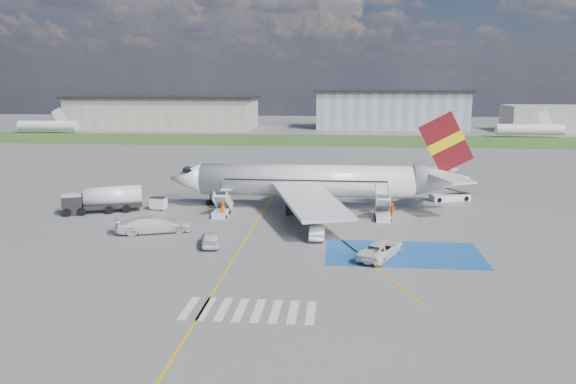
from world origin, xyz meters
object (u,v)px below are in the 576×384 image
at_px(car_silver_a, 210,238).
at_px(car_silver_b, 317,232).
at_px(airliner, 318,181).
at_px(belt_loader, 450,197).
at_px(gpu_cart, 158,204).
at_px(van_white_a, 381,246).
at_px(van_white_b, 154,222).
at_px(fuel_tanker, 103,202).

xyz_separation_m(car_silver_a, car_silver_b, (9.96, 3.53, -0.05)).
bearing_deg(car_silver_b, airliner, -87.91).
height_order(belt_loader, car_silver_b, belt_loader).
height_order(gpu_cart, van_white_a, van_white_a).
height_order(airliner, van_white_a, airliner).
bearing_deg(car_silver_a, gpu_cart, -68.91).
height_order(airliner, gpu_cart, airliner).
xyz_separation_m(van_white_a, van_white_b, (-22.73, 6.00, 0.17)).
distance_m(airliner, gpu_cart, 19.69).
bearing_deg(fuel_tanker, belt_loader, -8.38).
xyz_separation_m(airliner, fuel_tanker, (-25.36, -4.79, -2.10)).
bearing_deg(airliner, gpu_cart, -171.54).
xyz_separation_m(belt_loader, van_white_a, (-10.60, -25.16, 0.56)).
xyz_separation_m(car_silver_b, van_white_a, (5.90, -5.37, 0.27)).
relative_size(car_silver_b, van_white_b, 0.73).
xyz_separation_m(fuel_tanker, car_silver_b, (25.87, -8.94, -0.59)).
relative_size(gpu_cart, van_white_b, 0.35).
distance_m(gpu_cart, belt_loader, 37.38).
bearing_deg(belt_loader, car_silver_a, -157.05).
height_order(car_silver_b, van_white_b, van_white_b).
height_order(fuel_tanker, car_silver_a, fuel_tanker).
bearing_deg(car_silver_b, fuel_tanker, -19.09).
bearing_deg(gpu_cart, fuel_tanker, -151.94).
distance_m(belt_loader, van_white_a, 27.31).
xyz_separation_m(car_silver_a, van_white_a, (15.86, -1.85, 0.22)).
distance_m(airliner, van_white_a, 20.30).
bearing_deg(belt_loader, gpu_cart, 175.38).
bearing_deg(gpu_cart, car_silver_b, -18.31).
distance_m(car_silver_a, van_white_a, 15.97).
relative_size(fuel_tanker, van_white_b, 1.58).
height_order(car_silver_a, car_silver_b, car_silver_a).
relative_size(airliner, car_silver_a, 8.43).
relative_size(belt_loader, car_silver_a, 1.30).
xyz_separation_m(airliner, van_white_a, (6.41, -19.11, -2.42)).
distance_m(belt_loader, car_silver_a, 35.27).
bearing_deg(airliner, car_silver_a, -118.70).
bearing_deg(fuel_tanker, car_silver_a, -60.82).
height_order(airliner, belt_loader, airliner).
bearing_deg(van_white_b, car_silver_a, -140.47).
distance_m(airliner, van_white_b, 21.05).
distance_m(airliner, car_silver_a, 19.86).
xyz_separation_m(gpu_cart, car_silver_b, (19.80, -10.87, 0.00)).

